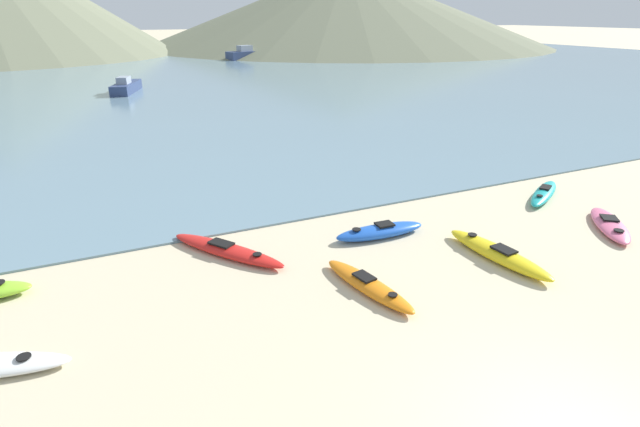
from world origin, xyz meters
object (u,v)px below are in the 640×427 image
object	(u,v)px
kayak_on_sand_2	(544,193)
kayak_on_sand_6	(498,253)
kayak_on_sand_3	(610,225)
kayak_on_sand_7	(368,285)
kayak_on_sand_1	(227,250)
kayak_on_sand_5	(380,231)
moored_boat_2	(126,87)
moored_boat_1	(248,54)

from	to	relation	value
kayak_on_sand_2	kayak_on_sand_6	bearing A→B (deg)	-149.28
kayak_on_sand_3	kayak_on_sand_7	world-z (taller)	kayak_on_sand_3
kayak_on_sand_1	kayak_on_sand_6	world-z (taller)	kayak_on_sand_6
kayak_on_sand_5	kayak_on_sand_7	bearing A→B (deg)	-126.89
kayak_on_sand_5	kayak_on_sand_7	distance (m)	2.92
kayak_on_sand_7	moored_boat_2	bearing A→B (deg)	93.09
kayak_on_sand_6	kayak_on_sand_5	bearing A→B (deg)	128.61
kayak_on_sand_6	moored_boat_2	distance (m)	34.15
kayak_on_sand_1	kayak_on_sand_6	size ratio (longest dim) A/B	1.02
moored_boat_1	kayak_on_sand_5	bearing A→B (deg)	-104.20
kayak_on_sand_5	kayak_on_sand_2	bearing A→B (deg)	3.05
kayak_on_sand_1	moored_boat_2	bearing A→B (deg)	88.96
kayak_on_sand_2	moored_boat_2	size ratio (longest dim) A/B	0.55
kayak_on_sand_7	moored_boat_1	xyz separation A→B (m)	(15.84, 58.02, 0.55)
kayak_on_sand_7	kayak_on_sand_3	bearing A→B (deg)	-0.15
moored_boat_2	moored_boat_1	bearing A→B (deg)	54.13
kayak_on_sand_6	kayak_on_sand_7	distance (m)	3.70
kayak_on_sand_1	moored_boat_2	distance (m)	30.53
kayak_on_sand_3	moored_boat_2	size ratio (longest dim) A/B	0.51
kayak_on_sand_1	kayak_on_sand_3	size ratio (longest dim) A/B	1.30
kayak_on_sand_3	kayak_on_sand_7	bearing A→B (deg)	179.85
kayak_on_sand_2	moored_boat_2	xyz separation A→B (m)	(-10.21, 30.91, 0.33)
kayak_on_sand_6	moored_boat_1	distance (m)	59.37
kayak_on_sand_5	kayak_on_sand_7	size ratio (longest dim) A/B	0.92
kayak_on_sand_2	kayak_on_sand_5	distance (m)	6.65
kayak_on_sand_1	kayak_on_sand_2	xyz separation A→B (m)	(10.77, -0.38, 0.02)
kayak_on_sand_3	moored_boat_2	xyz separation A→B (m)	(-9.80, 33.62, 0.35)
kayak_on_sand_2	kayak_on_sand_5	xyz separation A→B (m)	(-6.64, -0.35, 0.02)
kayak_on_sand_2	kayak_on_sand_6	world-z (taller)	kayak_on_sand_6
kayak_on_sand_3	moored_boat_1	distance (m)	58.57
kayak_on_sand_2	kayak_on_sand_3	world-z (taller)	kayak_on_sand_2
kayak_on_sand_2	moored_boat_2	distance (m)	32.55
kayak_on_sand_5	moored_boat_2	world-z (taller)	moored_boat_2
kayak_on_sand_7	moored_boat_2	world-z (taller)	moored_boat_2
kayak_on_sand_2	kayak_on_sand_7	world-z (taller)	kayak_on_sand_2
kayak_on_sand_5	moored_boat_1	size ratio (longest dim) A/B	0.43
moored_boat_1	moored_boat_2	distance (m)	30.14
kayak_on_sand_2	moored_boat_2	world-z (taller)	moored_boat_2
kayak_on_sand_3	kayak_on_sand_6	bearing A→B (deg)	-178.98
kayak_on_sand_6	moored_boat_1	size ratio (longest dim) A/B	0.52
kayak_on_sand_5	moored_boat_2	distance (m)	31.47
moored_boat_1	kayak_on_sand_3	bearing A→B (deg)	-97.71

